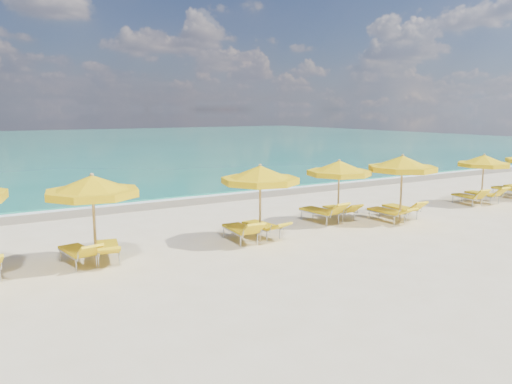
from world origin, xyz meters
TOP-DOWN VIEW (x-y plane):
  - ground_plane at (0.00, 0.00)m, footprint 120.00×120.00m
  - ocean at (0.00, 48.00)m, footprint 120.00×80.00m
  - wet_sand_band at (0.00, 7.40)m, footprint 120.00×2.60m
  - foam_line at (0.00, 8.20)m, footprint 120.00×1.20m
  - whitecap_near at (-6.00, 17.00)m, footprint 14.00×0.36m
  - whitecap_far at (8.00, 24.00)m, footprint 18.00×0.30m
  - umbrella_2 at (-5.64, 0.02)m, footprint 2.76×2.76m
  - umbrella_3 at (-0.86, -0.16)m, footprint 2.66×2.66m
  - umbrella_4 at (2.76, 0.54)m, footprint 2.49×2.49m
  - umbrella_5 at (4.81, -0.39)m, footprint 2.79×2.79m
  - umbrella_6 at (10.16, 0.14)m, footprint 2.39×2.39m
  - lounger_2_left at (-6.01, 0.32)m, footprint 0.83×1.78m
  - lounger_2_right at (-5.27, 0.31)m, footprint 0.92×1.84m
  - lounger_3_left at (-1.35, 0.14)m, footprint 0.73×1.87m
  - lounger_3_right at (-0.49, 0.29)m, footprint 0.79×1.86m
  - lounger_4_left at (2.31, 0.94)m, footprint 0.83×1.97m
  - lounger_4_right at (3.28, 1.07)m, footprint 0.65×1.73m
  - lounger_5_left at (4.43, -0.17)m, footprint 0.66×1.84m
  - lounger_5_right at (5.33, 0.05)m, footprint 0.64×1.76m
  - lounger_6_left at (9.65, 0.41)m, footprint 0.77×1.65m
  - lounger_6_right at (10.62, 0.36)m, footprint 0.62×1.76m
  - lounger_7_left at (12.69, 0.40)m, footprint 0.72×2.00m

SIDE VIEW (x-z plane):
  - ground_plane at x=0.00m, z-range 0.00..0.00m
  - ocean at x=0.00m, z-range -0.15..0.15m
  - wet_sand_band at x=0.00m, z-range -0.01..0.01m
  - foam_line at x=0.00m, z-range -0.01..0.01m
  - whitecap_near at x=-6.00m, z-range -0.03..0.03m
  - whitecap_far at x=8.00m, z-range -0.03..0.03m
  - lounger_6_left at x=9.65m, z-range -0.19..0.60m
  - lounger_4_right at x=3.28m, z-range -0.15..0.56m
  - lounger_2_right at x=-5.27m, z-range -0.12..0.53m
  - lounger_3_right at x=-0.49m, z-range -0.11..0.53m
  - lounger_2_left at x=-6.01m, z-range -0.16..0.58m
  - lounger_5_left at x=4.43m, z-range -0.12..0.55m
  - lounger_5_right at x=5.33m, z-range -0.17..0.60m
  - lounger_6_right at x=10.62m, z-range -0.19..0.63m
  - lounger_3_left at x=-1.35m, z-range -0.17..0.62m
  - lounger_7_left at x=12.69m, z-range -0.16..0.63m
  - lounger_4_left at x=2.31m, z-range -0.20..0.67m
  - umbrella_6 at x=10.16m, z-range 0.75..2.87m
  - umbrella_4 at x=2.76m, z-range 0.79..3.03m
  - umbrella_3 at x=-0.86m, z-range 0.83..3.18m
  - umbrella_2 at x=-5.64m, z-range 0.84..3.21m
  - umbrella_5 at x=4.81m, z-range 0.84..3.24m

